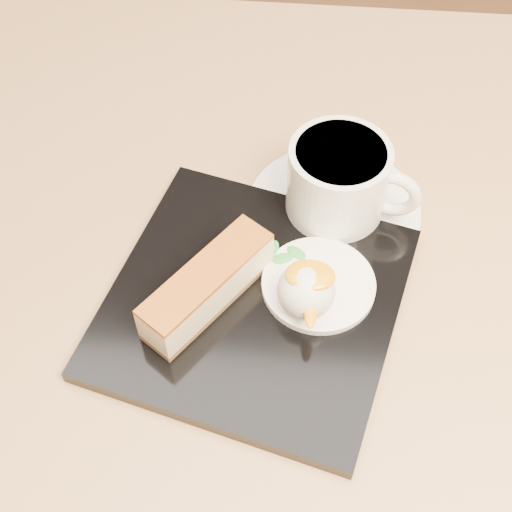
# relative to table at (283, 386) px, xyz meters

# --- Properties ---
(table) EXTENTS (0.80, 0.80, 0.72)m
(table) POSITION_rel_table_xyz_m (0.00, 0.00, 0.00)
(table) COLOR black
(table) RESTS_ON ground
(dessert_plate) EXTENTS (0.27, 0.27, 0.01)m
(dessert_plate) POSITION_rel_table_xyz_m (-0.03, -0.01, 0.16)
(dessert_plate) COLOR black
(dessert_plate) RESTS_ON table
(cheesecake) EXTENTS (0.10, 0.11, 0.04)m
(cheesecake) POSITION_rel_table_xyz_m (-0.06, -0.01, 0.19)
(cheesecake) COLOR brown
(cheesecake) RESTS_ON dessert_plate
(cream_smear) EXTENTS (0.09, 0.09, 0.01)m
(cream_smear) POSITION_rel_table_xyz_m (0.02, 0.01, 0.17)
(cream_smear) COLOR white
(cream_smear) RESTS_ON dessert_plate
(ice_cream_scoop) EXTENTS (0.04, 0.04, 0.04)m
(ice_cream_scoop) POSITION_rel_table_xyz_m (0.01, -0.01, 0.19)
(ice_cream_scoop) COLOR white
(ice_cream_scoop) RESTS_ON cream_smear
(mango_sauce) EXTENTS (0.04, 0.03, 0.01)m
(mango_sauce) POSITION_rel_table_xyz_m (0.01, -0.01, 0.21)
(mango_sauce) COLOR #F59C07
(mango_sauce) RESTS_ON ice_cream_scoop
(mint_sprig) EXTENTS (0.04, 0.03, 0.00)m
(mint_sprig) POSITION_rel_table_xyz_m (-0.01, 0.03, 0.17)
(mint_sprig) COLOR green
(mint_sprig) RESTS_ON cream_smear
(saucer) EXTENTS (0.15, 0.15, 0.01)m
(saucer) POSITION_rel_table_xyz_m (0.03, 0.09, 0.16)
(saucer) COLOR white
(saucer) RESTS_ON table
(coffee_cup) EXTENTS (0.11, 0.08, 0.07)m
(coffee_cup) POSITION_rel_table_xyz_m (0.03, 0.09, 0.20)
(coffee_cup) COLOR white
(coffee_cup) RESTS_ON saucer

